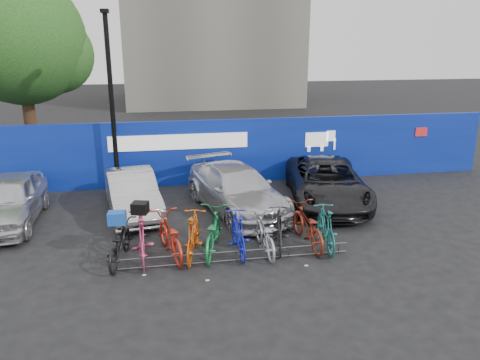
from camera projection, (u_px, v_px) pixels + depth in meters
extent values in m
plane|color=black|center=(233.00, 251.00, 11.92)|extent=(100.00, 100.00, 0.00)
cube|color=navy|center=(207.00, 152.00, 17.23)|extent=(22.00, 0.15, 2.40)
cube|color=white|center=(179.00, 142.00, 16.84)|extent=(5.00, 0.02, 0.55)
cube|color=white|center=(317.00, 140.00, 17.74)|extent=(1.20, 0.02, 0.90)
cube|color=red|center=(421.00, 132.00, 18.42)|extent=(0.50, 0.02, 0.35)
cylinder|color=#382314|center=(30.00, 119.00, 19.61)|extent=(0.50, 0.50, 4.00)
sphere|color=#164816|center=(20.00, 39.00, 18.69)|extent=(5.20, 5.20, 5.20)
sphere|color=#164816|center=(54.00, 55.00, 19.35)|extent=(3.20, 3.20, 3.20)
cylinder|color=black|center=(112.00, 108.00, 15.62)|extent=(0.16, 0.16, 6.00)
cube|color=black|center=(105.00, 11.00, 14.74)|extent=(0.25, 0.50, 0.12)
cylinder|color=#595B60|center=(237.00, 251.00, 11.27)|extent=(5.60, 0.03, 0.03)
cylinder|color=#595B60|center=(237.00, 260.00, 11.33)|extent=(5.60, 0.03, 0.03)
cylinder|color=#595B60|center=(127.00, 265.00, 10.87)|extent=(0.03, 0.03, 0.28)
cylinder|color=#595B60|center=(183.00, 261.00, 11.09)|extent=(0.03, 0.03, 0.28)
cylinder|color=#595B60|center=(237.00, 256.00, 11.31)|extent=(0.03, 0.03, 0.28)
cylinder|color=#595B60|center=(289.00, 252.00, 11.53)|extent=(0.03, 0.03, 0.28)
cylinder|color=#595B60|center=(339.00, 248.00, 11.74)|extent=(0.03, 0.03, 0.28)
imported|color=silver|center=(8.00, 200.00, 13.53)|extent=(1.81, 4.28, 1.44)
imported|color=#A9A9AD|center=(132.00, 193.00, 14.35)|extent=(2.04, 4.18, 1.32)
imported|color=silver|center=(236.00, 189.00, 14.61)|extent=(3.21, 5.15, 1.39)
imported|color=black|center=(327.00, 182.00, 15.33)|extent=(3.24, 5.42, 1.41)
imported|color=black|center=(119.00, 243.00, 11.20)|extent=(0.98, 1.98, 0.99)
imported|color=#C13E6C|center=(142.00, 237.00, 11.29)|extent=(0.66, 2.04, 1.21)
imported|color=red|center=(170.00, 236.00, 11.52)|extent=(1.15, 2.12, 1.06)
imported|color=#CE5210|center=(193.00, 235.00, 11.46)|extent=(0.95, 1.98, 1.15)
imported|color=#1B793F|center=(212.00, 232.00, 11.70)|extent=(1.24, 2.22, 1.10)
imported|color=#1620B6|center=(238.00, 234.00, 11.63)|extent=(0.53, 1.82, 1.09)
imported|color=#ACAEB4|center=(264.00, 234.00, 11.75)|extent=(0.69, 1.85, 0.96)
imported|color=black|center=(279.00, 229.00, 11.94)|extent=(0.85, 1.83, 1.06)
imported|color=maroon|center=(307.00, 226.00, 12.13)|extent=(0.84, 2.09, 1.08)
imported|color=#1B6B66|center=(326.00, 228.00, 11.97)|extent=(0.72, 1.89, 1.11)
cube|color=blue|center=(117.00, 218.00, 11.02)|extent=(0.43, 0.34, 0.29)
cube|color=black|center=(140.00, 208.00, 11.08)|extent=(0.45, 0.42, 0.27)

